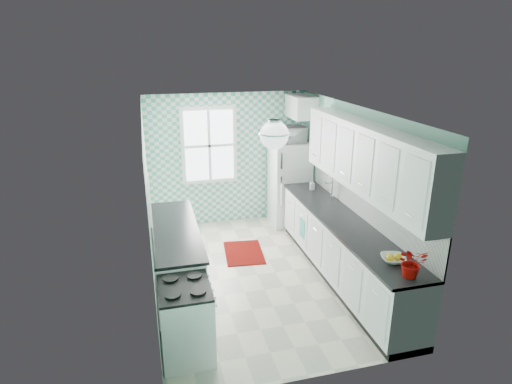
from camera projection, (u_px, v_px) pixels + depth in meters
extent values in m
cube|color=beige|center=(257.00, 275.00, 6.52)|extent=(3.00, 4.40, 0.02)
cube|color=white|center=(257.00, 109.00, 5.69)|extent=(3.00, 4.40, 0.02)
cube|color=#81C3AC|center=(228.00, 159.00, 8.13)|extent=(3.00, 0.02, 2.50)
cube|color=#81C3AC|center=(315.00, 274.00, 4.09)|extent=(3.00, 0.02, 2.50)
cube|color=#81C3AC|center=(149.00, 208.00, 5.75)|extent=(0.02, 4.40, 2.50)
cube|color=#81C3AC|center=(353.00, 189.00, 6.47)|extent=(0.02, 4.40, 2.50)
cube|color=#4CAD94|center=(228.00, 160.00, 8.11)|extent=(3.00, 0.01, 2.50)
cube|color=white|center=(209.00, 145.00, 7.91)|extent=(1.04, 0.05, 1.44)
cube|color=white|center=(209.00, 146.00, 7.89)|extent=(0.90, 0.02, 1.30)
cube|color=white|center=(365.00, 202.00, 6.11)|extent=(0.02, 3.60, 0.51)
cube|color=white|center=(151.00, 213.00, 5.71)|extent=(0.02, 2.15, 0.51)
cube|color=white|center=(366.00, 158.00, 5.66)|extent=(0.33, 3.20, 0.90)
cube|color=white|center=(301.00, 107.00, 7.76)|extent=(0.40, 0.74, 0.40)
cylinder|color=silver|center=(274.00, 121.00, 4.97)|extent=(0.14, 0.14, 0.04)
cylinder|color=silver|center=(274.00, 127.00, 5.00)|extent=(0.02, 0.02, 0.12)
sphere|color=white|center=(274.00, 135.00, 5.02)|extent=(0.34, 0.34, 0.34)
cube|color=white|center=(343.00, 251.00, 6.29)|extent=(0.60, 3.60, 0.90)
cube|color=black|center=(344.00, 222.00, 6.13)|extent=(0.63, 3.60, 0.04)
cube|color=white|center=(176.00, 260.00, 6.02)|extent=(0.60, 2.15, 0.90)
cube|color=black|center=(175.00, 230.00, 5.87)|extent=(0.63, 2.15, 0.04)
cube|color=white|center=(289.00, 184.00, 8.17)|extent=(0.70, 0.66, 1.60)
cube|color=silver|center=(296.00, 170.00, 7.74)|extent=(0.68, 0.01, 0.02)
cube|color=silver|center=(281.00, 161.00, 7.60)|extent=(0.03, 0.03, 0.30)
cube|color=silver|center=(281.00, 191.00, 7.78)|extent=(0.03, 0.03, 0.54)
cube|color=white|center=(186.00, 320.00, 4.75)|extent=(0.56, 0.71, 0.84)
cube|color=black|center=(184.00, 287.00, 4.61)|extent=(0.56, 0.71, 0.03)
cube|color=black|center=(211.00, 312.00, 4.80)|extent=(0.01, 0.47, 0.28)
cube|color=silver|center=(320.00, 200.00, 6.96)|extent=(0.55, 0.46, 0.12)
cylinder|color=silver|center=(332.00, 188.00, 6.94)|extent=(0.02, 0.02, 0.30)
torus|color=silver|center=(329.00, 177.00, 6.86)|extent=(0.16, 0.02, 0.16)
cube|color=maroon|center=(244.00, 253.00, 7.19)|extent=(0.71, 0.95, 0.01)
cube|color=#70BEA6|center=(302.00, 228.00, 6.99)|extent=(0.02, 0.21, 0.32)
imported|color=white|center=(393.00, 259.00, 4.96)|extent=(0.35, 0.35, 0.07)
imported|color=#B31322|center=(412.00, 262.00, 4.60)|extent=(0.34, 0.31, 0.34)
imported|color=#B0C1C5|center=(312.00, 185.00, 7.38)|extent=(0.10, 0.10, 0.18)
imported|color=silver|center=(291.00, 135.00, 7.85)|extent=(0.54, 0.37, 0.30)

